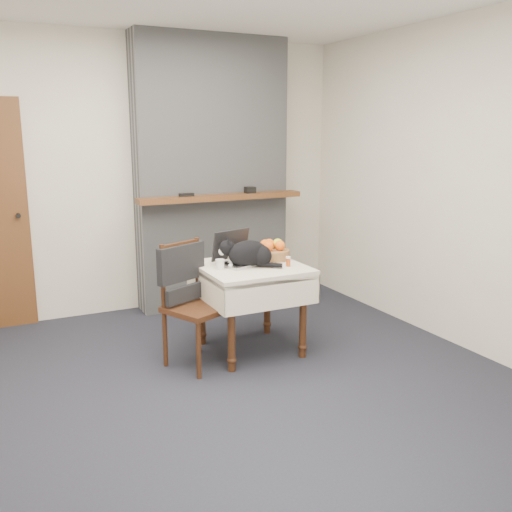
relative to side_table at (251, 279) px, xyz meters
The scene contains 11 objects.
ground 1.02m from the side_table, 143.55° to the right, with size 4.50×4.50×0.00m, color black.
room_shell 1.35m from the side_table, behind, with size 4.52×4.01×2.61m.
chimney 1.54m from the side_table, 80.41° to the left, with size 1.62×0.48×2.60m.
side_table is the anchor object (origin of this frame).
laptop 0.21m from the side_table, 123.10° to the left, with size 0.42×0.39×0.26m.
cat 0.22m from the side_table, 131.25° to the right, with size 0.44×0.33×0.23m.
cream_jar 0.30m from the side_table, behind, with size 0.07×0.07×0.08m, color silver.
pill_bottle 0.33m from the side_table, 33.14° to the right, with size 0.04×0.04×0.08m.
fruit_basket 0.33m from the side_table, 25.21° to the left, with size 0.28×0.28×0.16m.
desk_clutter 0.25m from the side_table, ahead, with size 0.14×0.02×0.01m, color black.
chair 0.51m from the side_table, behind, with size 0.55×0.54×0.93m.
Camera 1 is at (-1.18, -3.38, 1.74)m, focal length 40.00 mm.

